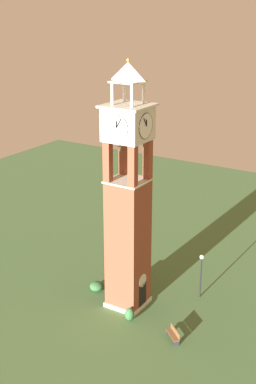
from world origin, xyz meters
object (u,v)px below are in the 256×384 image
object	(u,v)px
clock_tower	(128,210)
lamp_post	(201,268)
trash_bin	(144,271)
park_bench	(174,334)

from	to	relation	value
clock_tower	lamp_post	distance (m)	8.32
trash_bin	clock_tower	bearing A→B (deg)	-164.75
clock_tower	trash_bin	bearing A→B (deg)	15.25
park_bench	trash_bin	world-z (taller)	park_bench
lamp_post	trash_bin	distance (m)	6.40
park_bench	lamp_post	world-z (taller)	lamp_post
clock_tower	trash_bin	distance (m)	9.35
trash_bin	lamp_post	bearing A→B (deg)	-96.98
lamp_post	trash_bin	xyz separation A→B (m)	(0.72, 5.92, -2.31)
clock_tower	lamp_post	world-z (taller)	clock_tower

